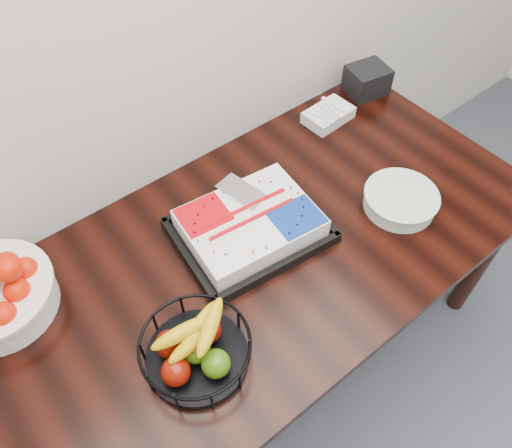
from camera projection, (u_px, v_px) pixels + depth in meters
table at (266, 261)px, 1.61m from camera, size 1.80×0.90×0.75m
cake_tray at (250, 225)px, 1.54m from camera, size 0.49×0.40×0.09m
fruit_basket at (196, 349)px, 1.26m from camera, size 0.29×0.29×0.15m
plate_stack at (400, 200)px, 1.62m from camera, size 0.24×0.24×0.06m
fork_bag at (328, 114)px, 1.89m from camera, size 0.19×0.13×0.05m
napkin_box at (367, 80)px, 1.98m from camera, size 0.17×0.16×0.11m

